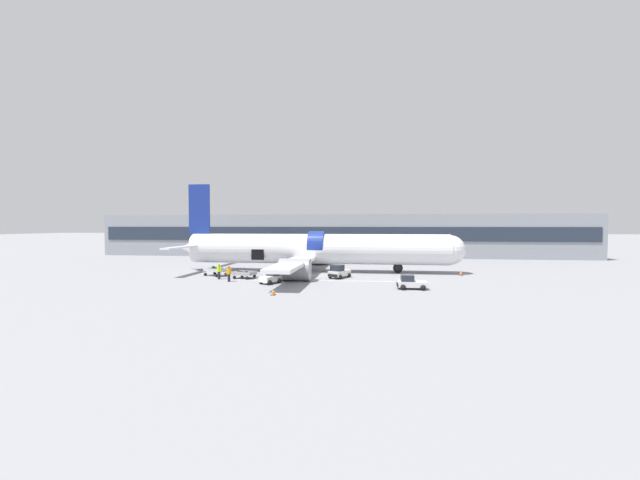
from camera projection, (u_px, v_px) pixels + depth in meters
The scene contains 15 objects.
ground_plane at pixel (315, 275), 50.01m from camera, with size 500.00×500.00×0.00m, color gray.
apron_marking_line at pixel (314, 281), 44.77m from camera, with size 18.15×1.30×0.01m.
terminal_strip at pixel (338, 235), 82.86m from camera, with size 97.90×13.39×8.45m.
airplane at pixel (313, 250), 53.43m from camera, with size 39.39×35.17×12.10m.
baggage_tug_lead at pixel (271, 278), 42.51m from camera, with size 2.35×2.68×1.50m.
baggage_tug_mid at pixel (339, 272), 46.97m from camera, with size 2.70×3.36×1.62m.
baggage_tug_rear at pixel (411, 283), 38.83m from camera, with size 2.91×2.09×1.43m.
baggage_cart_loading at pixel (245, 275), 46.64m from camera, with size 3.45×2.46×0.86m.
baggage_cart_queued at pixel (216, 271), 48.89m from camera, with size 3.81×2.68×1.21m.
ground_crew_loader_a at pixel (219, 271), 45.94m from camera, with size 0.63×0.50×1.80m.
ground_crew_loader_b at pixel (278, 270), 47.39m from camera, with size 0.61×0.48×1.75m.
ground_crew_driver at pixel (229, 273), 43.88m from camera, with size 0.56×0.56×1.76m.
safety_cone_nose at pixel (461, 273), 49.38m from camera, with size 0.53×0.53×0.61m.
safety_cone_engine_left at pixel (273, 292), 35.48m from camera, with size 0.46×0.46×0.59m.
safety_cone_wingtip at pixel (307, 278), 44.34m from camera, with size 0.60×0.60×0.64m.
Camera 1 is at (7.26, -49.28, 6.33)m, focal length 22.00 mm.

